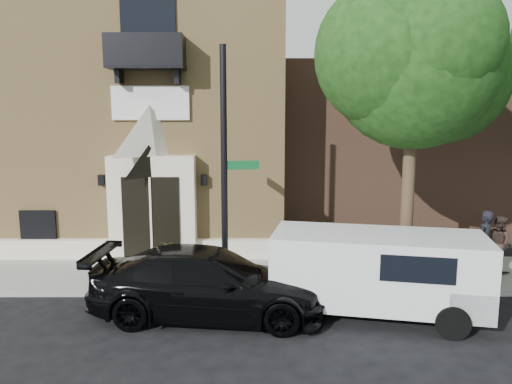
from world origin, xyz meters
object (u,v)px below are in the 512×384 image
fire_hydrant (386,270)px  dumpster (436,265)px  street_sign (225,168)px  pedestrian_far (499,243)px  black_sedan (209,283)px  pedestrian_near (484,243)px  cargo_van (386,271)px

fire_hydrant → dumpster: dumpster is taller
street_sign → dumpster: (5.49, -0.06, -2.53)m
fire_hydrant → pedestrian_far: size_ratio=0.46×
street_sign → pedestrian_far: size_ratio=3.77×
black_sedan → pedestrian_near: pedestrian_near is taller
black_sedan → fire_hydrant: size_ratio=7.30×
pedestrian_near → dumpster: bearing=-12.9°
dumpster → cargo_van: bearing=-137.2°
cargo_van → fire_hydrant: bearing=86.2°
street_sign → pedestrian_near: 7.48m
dumpster → black_sedan: bearing=-164.4°
cargo_van → pedestrian_far: (3.97, 2.82, -0.12)m
black_sedan → pedestrian_far: size_ratio=3.33×
dumpster → pedestrian_near: pedestrian_near is taller
fire_hydrant → cargo_van: bearing=-105.3°
dumpster → pedestrian_near: bearing=29.3°
dumpster → pedestrian_near: (1.62, 0.89, 0.36)m
black_sedan → cargo_van: cargo_van is taller
fire_hydrant → dumpster: bearing=-9.2°
black_sedan → pedestrian_near: (7.40, 2.46, 0.28)m
dumpster → pedestrian_far: bearing=29.1°
street_sign → pedestrian_far: (7.70, 1.15, -2.27)m
cargo_van → dumpster: bearing=54.0°
black_sedan → dumpster: bearing=-70.0°
pedestrian_near → street_sign: bearing=-35.2°
black_sedan → pedestrian_far: 8.46m
pedestrian_far → street_sign: bearing=79.7°
cargo_van → dumpster: 2.42m
cargo_van → street_sign: 4.62m
fire_hydrant → pedestrian_far: bearing=16.1°
cargo_van → dumpster: (1.76, 1.61, -0.38)m
black_sedan → pedestrian_near: bearing=-66.8°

